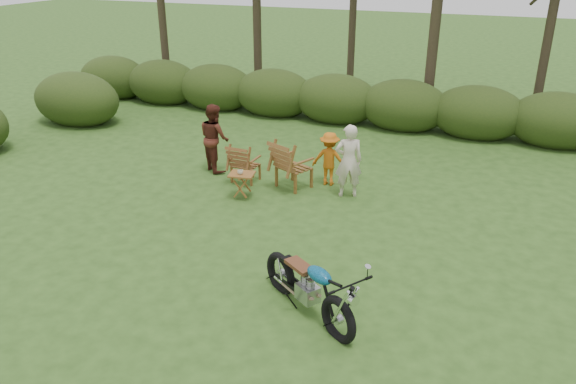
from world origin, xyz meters
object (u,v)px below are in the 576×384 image
at_px(lawn_chair_right, 294,187).
at_px(child, 329,184).
at_px(motorcycle, 307,311).
at_px(lawn_chair_left, 246,181).
at_px(adult_b, 216,170).
at_px(side_table, 242,186).
at_px(cup, 240,172).
at_px(adult_a, 347,195).

xyz_separation_m(lawn_chair_right, child, (0.65, 0.43, 0.00)).
distance_m(motorcycle, lawn_chair_left, 5.01).
xyz_separation_m(motorcycle, lawn_chair_right, (-1.82, 4.15, 0.00)).
relative_size(lawn_chair_left, adult_b, 0.57).
relative_size(side_table, adult_b, 0.34).
bearing_deg(side_table, child, 43.25).
relative_size(side_table, cup, 4.66).
xyz_separation_m(motorcycle, adult_a, (-0.62, 4.13, 0.00)).
relative_size(adult_a, child, 1.31).
relative_size(lawn_chair_right, side_table, 1.98).
bearing_deg(child, side_table, 37.56).
height_order(side_table, adult_b, adult_b).
xyz_separation_m(side_table, adult_b, (-1.27, 1.21, -0.27)).
distance_m(adult_b, child, 2.71).
distance_m(lawn_chair_left, cup, 1.10).
height_order(lawn_chair_right, adult_a, adult_a).
relative_size(lawn_chair_left, adult_a, 0.58).
bearing_deg(child, cup, 38.27).
bearing_deg(adult_a, side_table, 1.36).
height_order(side_table, cup, cup).
bearing_deg(cup, adult_a, 25.42).
bearing_deg(motorcycle, adult_a, 132.57).
height_order(lawn_chair_right, cup, cup).
distance_m(motorcycle, adult_a, 4.18).
height_order(lawn_chair_right, lawn_chair_left, lawn_chair_right).
bearing_deg(lawn_chair_left, side_table, 113.73).
bearing_deg(lawn_chair_left, child, -161.29).
height_order(lawn_chair_right, side_table, side_table).
bearing_deg(motorcycle, child, 138.39).
relative_size(side_table, adult_a, 0.35).
bearing_deg(adult_a, adult_b, -28.46).
xyz_separation_m(lawn_chair_left, side_table, (0.33, -0.84, 0.27)).
distance_m(lawn_chair_left, adult_b, 1.02).
height_order(cup, child, cup).
bearing_deg(motorcycle, side_table, 162.99).
height_order(adult_b, child, adult_b).
relative_size(lawn_chair_right, lawn_chair_left, 1.20).
height_order(lawn_chair_left, adult_b, adult_b).
height_order(side_table, adult_a, adult_a).
relative_size(motorcycle, child, 1.64).
bearing_deg(cup, motorcycle, -50.61).
relative_size(motorcycle, side_table, 3.59).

